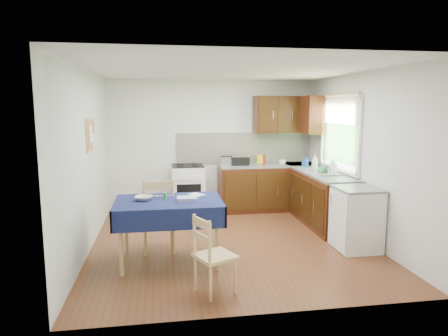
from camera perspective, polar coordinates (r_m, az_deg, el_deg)
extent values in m
plane|color=#553116|center=(6.02, 0.90, -10.58)|extent=(4.20, 4.20, 0.00)
cube|color=silver|center=(5.71, 0.96, 13.84)|extent=(4.00, 4.20, 0.02)
cube|color=silver|center=(7.80, -1.73, 3.24)|extent=(4.00, 0.02, 2.50)
cube|color=silver|center=(3.71, 6.51, -2.78)|extent=(4.00, 0.02, 2.50)
cube|color=silver|center=(5.74, -19.15, 0.83)|extent=(0.02, 4.20, 2.50)
cube|color=silver|center=(6.39, 18.90, 1.59)|extent=(0.02, 4.20, 2.50)
cube|color=black|center=(7.83, 6.23, -2.86)|extent=(1.90, 0.60, 0.86)
cube|color=black|center=(6.98, 13.90, -4.48)|extent=(0.60, 1.70, 0.86)
cube|color=slate|center=(7.75, 6.29, 0.40)|extent=(1.90, 0.60, 0.04)
cube|color=slate|center=(6.89, 14.03, -0.83)|extent=(0.60, 1.70, 0.04)
cube|color=slate|center=(7.95, 10.81, 0.50)|extent=(0.60, 0.60, 0.04)
cube|color=white|center=(7.90, 2.98, 2.93)|extent=(2.70, 0.02, 0.60)
cube|color=black|center=(7.89, 8.64, 7.57)|extent=(1.20, 0.35, 0.70)
cube|color=black|center=(7.64, 12.67, 7.43)|extent=(0.35, 0.50, 0.70)
cube|color=white|center=(7.57, -5.18, -3.08)|extent=(0.60, 0.60, 0.90)
cube|color=black|center=(7.49, -5.22, 0.33)|extent=(0.58, 0.58, 0.02)
cube|color=black|center=(7.28, -5.01, -3.56)|extent=(0.44, 0.01, 0.32)
cube|color=#2E5D26|center=(6.98, 16.22, 4.33)|extent=(0.01, 1.40, 0.85)
cube|color=white|center=(6.96, 16.33, 9.67)|extent=(0.04, 1.48, 0.06)
cube|color=white|center=(7.03, 15.92, -0.14)|extent=(0.04, 1.48, 0.06)
cube|color=#C6B389|center=(6.95, 16.14, 7.87)|extent=(0.02, 1.36, 0.44)
cube|color=white|center=(5.93, 18.41, -7.05)|extent=(0.55, 0.58, 0.85)
cube|color=slate|center=(5.82, 18.62, -2.83)|extent=(0.58, 0.60, 0.03)
cube|color=tan|center=(6.00, -18.58, 4.54)|extent=(0.02, 0.62, 0.47)
cube|color=#AE7749|center=(5.99, -18.44, 4.54)|extent=(0.01, 0.56, 0.41)
cube|color=white|center=(5.91, -18.48, 4.68)|extent=(0.00, 0.18, 0.24)
cube|color=white|center=(6.12, -18.12, 3.69)|extent=(0.00, 0.15, 0.20)
cube|color=#0F1C3E|center=(5.12, -7.91, -4.76)|extent=(1.31, 0.87, 0.03)
cube|color=#0F1C3E|center=(4.72, -7.77, -7.36)|extent=(1.35, 0.02, 0.26)
cube|color=#0F1C3E|center=(5.58, -7.98, -4.86)|extent=(1.35, 0.02, 0.26)
cube|color=#0F1C3E|center=(5.18, -15.28, -6.14)|extent=(0.02, 0.91, 0.26)
cube|color=#0F1C3E|center=(5.20, -0.52, -5.78)|extent=(0.02, 0.91, 0.26)
cylinder|color=tan|center=(4.92, -14.53, -10.49)|extent=(0.05, 0.05, 0.79)
cylinder|color=tan|center=(4.94, -0.95, -10.13)|extent=(0.05, 0.05, 0.79)
cylinder|color=tan|center=(5.59, -13.84, -8.12)|extent=(0.05, 0.05, 0.79)
cylinder|color=tan|center=(5.61, -1.97, -7.82)|extent=(0.05, 0.05, 0.79)
cube|color=tan|center=(5.65, -9.35, -6.77)|extent=(0.48, 0.48, 0.04)
cube|color=tan|center=(5.37, -9.38, -3.38)|extent=(0.42, 0.05, 0.33)
cylinder|color=tan|center=(5.90, -7.53, -8.54)|extent=(0.04, 0.04, 0.49)
cylinder|color=tan|center=(5.89, -11.18, -8.66)|extent=(0.04, 0.04, 0.49)
cylinder|color=tan|center=(5.55, -7.28, -9.67)|extent=(0.04, 0.04, 0.49)
cylinder|color=tan|center=(5.54, -11.18, -9.80)|extent=(0.04, 0.04, 0.49)
cube|color=tan|center=(4.36, -1.28, -12.49)|extent=(0.51, 0.51, 0.04)
cube|color=tan|center=(4.18, -3.21, -8.86)|extent=(0.17, 0.32, 0.27)
cylinder|color=tan|center=(4.40, 1.60, -15.16)|extent=(0.03, 0.03, 0.41)
cylinder|color=tan|center=(4.64, -0.67, -13.89)|extent=(0.03, 0.03, 0.41)
cylinder|color=tan|center=(4.25, -1.94, -16.09)|extent=(0.03, 0.03, 0.41)
cylinder|color=tan|center=(4.49, -4.08, -14.69)|extent=(0.03, 0.03, 0.41)
cube|color=silver|center=(7.57, 0.31, 1.02)|extent=(0.23, 0.14, 0.16)
cube|color=black|center=(7.56, 0.31, 1.69)|extent=(0.20, 0.02, 0.02)
cube|color=black|center=(7.62, 2.24, 1.05)|extent=(0.33, 0.29, 0.16)
cube|color=silver|center=(7.61, 2.24, 1.79)|extent=(0.33, 0.29, 0.03)
cylinder|color=#AD1A0D|center=(7.57, 5.76, 1.14)|extent=(0.05, 0.05, 0.20)
cube|color=yellow|center=(7.84, 5.15, 1.26)|extent=(0.14, 0.12, 0.16)
cube|color=#98989E|center=(6.70, 14.57, -0.85)|extent=(0.38, 0.29, 0.02)
cylinder|color=white|center=(6.69, 14.59, -0.18)|extent=(0.05, 0.18, 0.18)
cylinder|color=white|center=(6.68, 15.24, -0.20)|extent=(0.15, 0.15, 0.18)
sphere|color=white|center=(6.66, 15.28, 0.74)|extent=(0.09, 0.09, 0.09)
imported|color=white|center=(7.67, 8.34, 0.80)|extent=(0.13, 0.13, 0.10)
imported|color=white|center=(7.09, 12.85, 0.82)|extent=(0.12, 0.12, 0.29)
imported|color=#1E4AB4|center=(7.54, 11.54, 0.98)|extent=(0.13, 0.13, 0.20)
imported|color=green|center=(6.72, 13.78, -0.17)|extent=(0.18, 0.18, 0.17)
imported|color=beige|center=(5.17, -11.39, -4.24)|extent=(0.26, 0.26, 0.05)
imported|color=white|center=(5.31, -4.50, -3.97)|extent=(0.24, 0.25, 0.02)
cylinder|color=green|center=(5.16, -8.45, -4.01)|extent=(0.04, 0.04, 0.09)
cube|color=#283F95|center=(5.07, -5.30, -4.41)|extent=(0.27, 0.21, 0.05)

